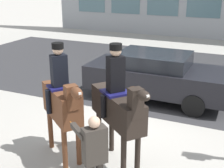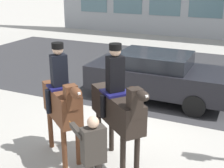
{
  "view_description": "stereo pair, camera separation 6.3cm",
  "coord_description": "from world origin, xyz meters",
  "px_view_note": "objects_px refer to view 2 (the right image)",
  "views": [
    {
      "loc": [
        2.82,
        -7.27,
        3.83
      ],
      "look_at": [
        0.14,
        -1.25,
        1.51
      ],
      "focal_mm": 50.0,
      "sensor_mm": 36.0,
      "label": 1
    },
    {
      "loc": [
        2.87,
        -7.24,
        3.83
      ],
      "look_at": [
        0.14,
        -1.25,
        1.51
      ],
      "focal_mm": 50.0,
      "sensor_mm": 36.0,
      "label": 2
    }
  ],
  "objects_px": {
    "mounted_horse_companion": "(118,106)",
    "pedestrian_bystander": "(93,154)",
    "mounted_horse_lead": "(62,101)",
    "street_car_near_lane": "(157,75)"
  },
  "relations": [
    {
      "from": "mounted_horse_lead",
      "to": "street_car_near_lane",
      "type": "distance_m",
      "value": 4.24
    },
    {
      "from": "street_car_near_lane",
      "to": "mounted_horse_lead",
      "type": "bearing_deg",
      "value": -101.49
    },
    {
      "from": "mounted_horse_lead",
      "to": "street_car_near_lane",
      "type": "height_order",
      "value": "mounted_horse_lead"
    },
    {
      "from": "pedestrian_bystander",
      "to": "mounted_horse_companion",
      "type": "bearing_deg",
      "value": -47.27
    },
    {
      "from": "pedestrian_bystander",
      "to": "street_car_near_lane",
      "type": "distance_m",
      "value": 5.21
    },
    {
      "from": "mounted_horse_companion",
      "to": "pedestrian_bystander",
      "type": "bearing_deg",
      "value": -46.79
    },
    {
      "from": "mounted_horse_lead",
      "to": "mounted_horse_companion",
      "type": "height_order",
      "value": "mounted_horse_companion"
    },
    {
      "from": "pedestrian_bystander",
      "to": "street_car_near_lane",
      "type": "xyz_separation_m",
      "value": [
        -0.45,
        5.18,
        -0.18
      ]
    },
    {
      "from": "mounted_horse_lead",
      "to": "mounted_horse_companion",
      "type": "xyz_separation_m",
      "value": [
        1.21,
        0.13,
        0.05
      ]
    },
    {
      "from": "mounted_horse_companion",
      "to": "pedestrian_bystander",
      "type": "xyz_separation_m",
      "value": [
        0.07,
        -1.2,
        -0.39
      ]
    }
  ]
}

